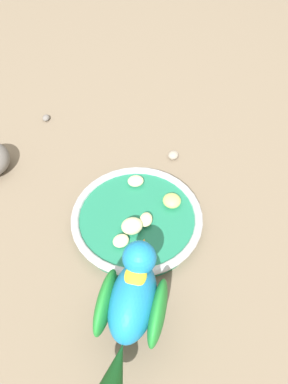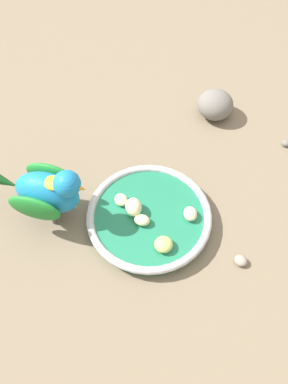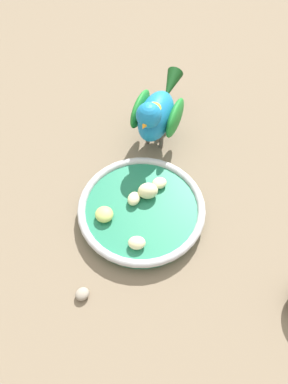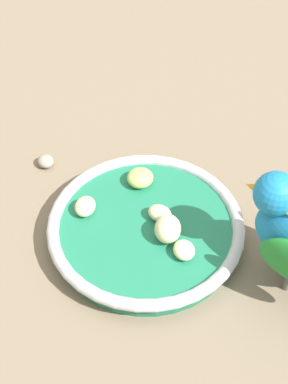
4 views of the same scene
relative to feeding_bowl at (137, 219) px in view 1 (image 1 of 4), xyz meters
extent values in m
plane|color=#756651|center=(-0.02, -0.02, -0.02)|extent=(4.00, 4.00, 0.00)
cylinder|color=#1E7251|center=(0.00, 0.00, -0.01)|extent=(0.23, 0.23, 0.02)
torus|color=#B7BABF|center=(0.00, 0.00, 0.01)|extent=(0.24, 0.24, 0.02)
ellipsoid|color=beige|center=(0.01, -0.02, 0.02)|extent=(0.04, 0.04, 0.02)
ellipsoid|color=beige|center=(-0.06, -0.03, 0.02)|extent=(0.03, 0.03, 0.02)
ellipsoid|color=#B2CC66|center=(0.07, -0.01, 0.02)|extent=(0.04, 0.04, 0.02)
ellipsoid|color=beige|center=(0.04, 0.07, 0.02)|extent=(0.04, 0.04, 0.02)
ellipsoid|color=beige|center=(-0.03, -0.02, 0.02)|extent=(0.05, 0.04, 0.03)
cylinder|color=#59544C|center=(-0.12, -0.14, 0.00)|extent=(0.01, 0.01, 0.04)
cylinder|color=#59544C|center=(-0.10, -0.16, 0.00)|extent=(0.01, 0.01, 0.04)
ellipsoid|color=#197AB7|center=(-0.11, -0.15, 0.06)|extent=(0.14, 0.13, 0.09)
ellipsoid|color=#1E7F2D|center=(-0.15, -0.13, 0.06)|extent=(0.09, 0.08, 0.06)
ellipsoid|color=#1E7F2D|center=(-0.09, -0.19, 0.06)|extent=(0.09, 0.08, 0.06)
cone|color=#144719|center=(-0.18, -0.21, 0.07)|extent=(0.08, 0.08, 0.05)
sphere|color=#197AB7|center=(-0.08, -0.12, 0.11)|extent=(0.07, 0.07, 0.05)
cone|color=orange|center=(-0.06, -0.10, 0.11)|extent=(0.03, 0.03, 0.02)
ellipsoid|color=yellow|center=(-0.10, -0.14, 0.10)|extent=(0.05, 0.05, 0.01)
ellipsoid|color=slate|center=(0.00, 0.37, -0.01)|extent=(0.02, 0.02, 0.01)
ellipsoid|color=gray|center=(0.16, 0.10, -0.01)|extent=(0.03, 0.03, 0.02)
camera|label=1|loc=(-0.24, -0.35, 0.60)|focal=36.80mm
camera|label=2|loc=(0.33, -0.22, 0.67)|focal=37.28mm
camera|label=3|loc=(0.17, 0.34, 0.62)|focal=35.27mm
camera|label=4|loc=(-0.44, 0.14, 0.57)|focal=55.00mm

